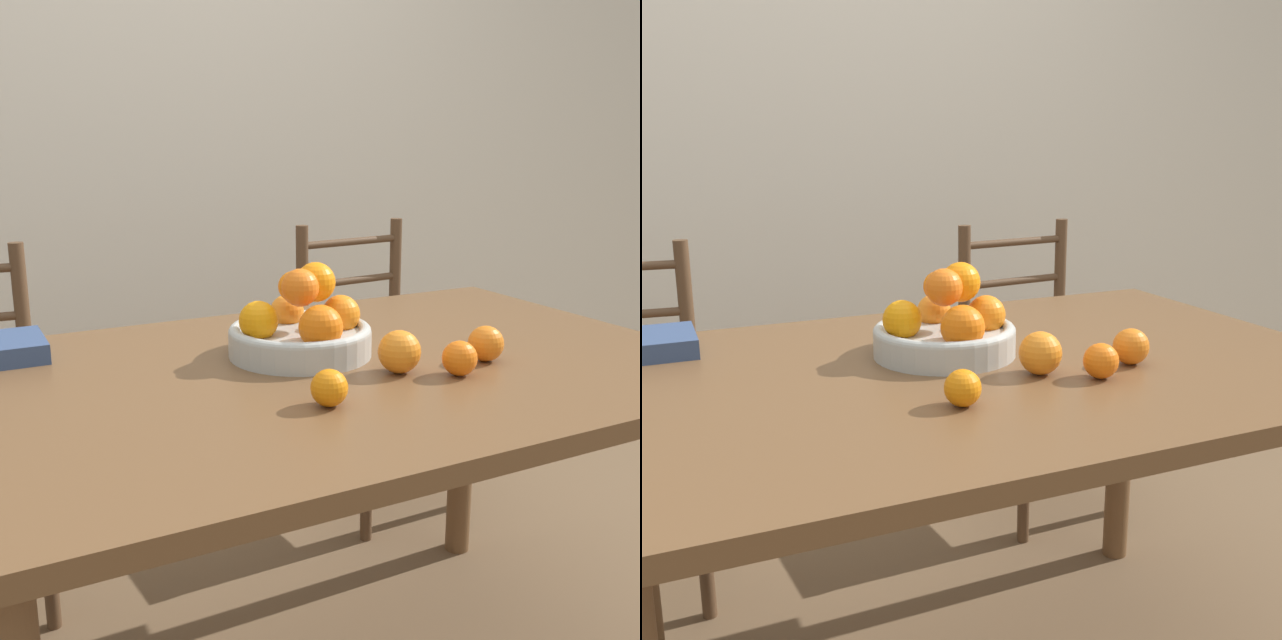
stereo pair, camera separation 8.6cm
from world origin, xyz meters
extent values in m
cube|color=silver|center=(0.00, 1.54, 1.30)|extent=(8.00, 0.06, 2.60)
cube|color=brown|center=(0.00, 0.00, 0.76)|extent=(1.42, 0.94, 0.03)
cylinder|color=brown|center=(0.63, 0.39, 0.37)|extent=(0.07, 0.07, 0.74)
cylinder|color=#B2B7B2|center=(-0.03, 0.08, 0.80)|extent=(0.28, 0.28, 0.05)
torus|color=#B2B7B2|center=(-0.03, 0.08, 0.82)|extent=(0.28, 0.28, 0.02)
sphere|color=orange|center=(0.05, 0.07, 0.85)|extent=(0.08, 0.08, 0.08)
sphere|color=orange|center=(-0.02, 0.17, 0.84)|extent=(0.07, 0.07, 0.07)
sphere|color=orange|center=(-0.12, 0.08, 0.85)|extent=(0.08, 0.08, 0.08)
sphere|color=orange|center=(-0.03, -0.01, 0.85)|extent=(0.08, 0.08, 0.08)
sphere|color=orange|center=(0.00, 0.08, 0.92)|extent=(0.08, 0.08, 0.08)
sphere|color=orange|center=(-0.04, 0.10, 0.91)|extent=(0.06, 0.06, 0.06)
sphere|color=orange|center=(-0.04, 0.06, 0.91)|extent=(0.07, 0.07, 0.07)
sphere|color=orange|center=(-0.12, -0.20, 0.80)|extent=(0.06, 0.06, 0.06)
sphere|color=orange|center=(0.07, -0.11, 0.81)|extent=(0.08, 0.08, 0.08)
sphere|color=orange|center=(0.16, -0.17, 0.81)|extent=(0.06, 0.06, 0.06)
sphere|color=orange|center=(0.26, -0.12, 0.81)|extent=(0.07, 0.07, 0.07)
cylinder|color=#513823|center=(-0.49, 0.56, 0.23)|extent=(0.04, 0.04, 0.45)
cylinder|color=#513823|center=(-0.46, 0.92, 0.46)|extent=(0.04, 0.04, 0.92)
cylinder|color=#513823|center=(0.42, 0.56, 0.23)|extent=(0.04, 0.04, 0.45)
cylinder|color=#513823|center=(0.80, 0.60, 0.23)|extent=(0.04, 0.04, 0.45)
cylinder|color=#513823|center=(0.39, 0.92, 0.46)|extent=(0.04, 0.04, 0.92)
cylinder|color=#513823|center=(0.76, 0.96, 0.46)|extent=(0.04, 0.04, 0.92)
cube|color=#513823|center=(0.59, 0.76, 0.47)|extent=(0.46, 0.44, 0.04)
cylinder|color=#513823|center=(0.58, 0.94, 0.59)|extent=(0.38, 0.06, 0.02)
cylinder|color=#513823|center=(0.58, 0.94, 0.72)|extent=(0.38, 0.06, 0.02)
cylinder|color=#513823|center=(0.58, 0.94, 0.85)|extent=(0.38, 0.06, 0.02)
cube|color=#334770|center=(-0.57, 0.32, 0.79)|extent=(0.17, 0.17, 0.04)
camera|label=1|loc=(-0.66, -1.19, 1.19)|focal=42.00mm
camera|label=2|loc=(-0.58, -1.23, 1.19)|focal=42.00mm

